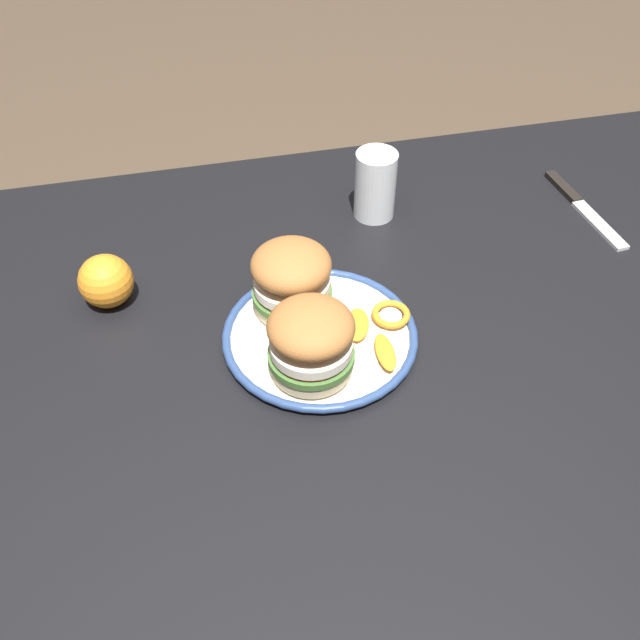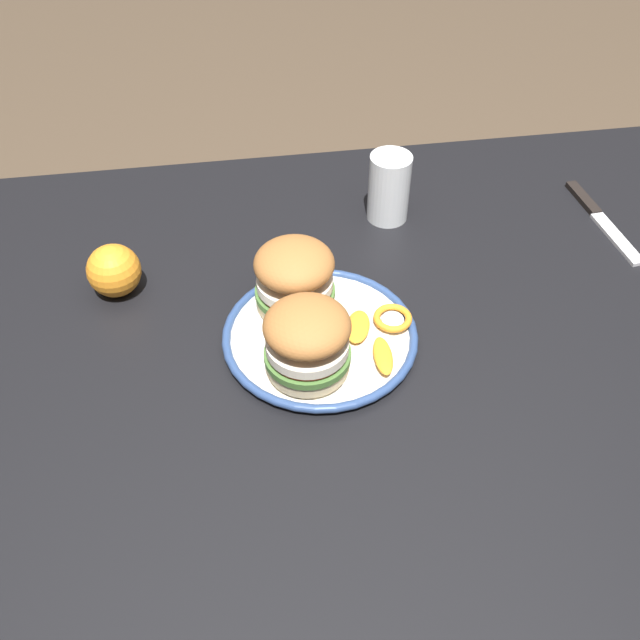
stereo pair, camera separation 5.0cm
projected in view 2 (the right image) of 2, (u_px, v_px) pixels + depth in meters
name	position (u px, v px, depth m)	size (l,w,h in m)	color
ground_plane	(348.00, 597.00, 1.46)	(8.00, 8.00, 0.00)	#4C3D2D
dining_table	(361.00, 400.00, 1.00)	(1.49, 1.04, 0.73)	black
dinner_plate	(320.00, 336.00, 0.96)	(0.27, 0.27, 0.02)	silver
sandwich_half_left	(307.00, 339.00, 0.88)	(0.11, 0.11, 0.10)	beige
sandwich_half_right	(295.00, 277.00, 0.96)	(0.13, 0.13, 0.10)	beige
orange_peel_curled	(393.00, 318.00, 0.97)	(0.07, 0.07, 0.01)	orange
orange_peel_strip_long	(355.00, 327.00, 0.96)	(0.05, 0.07, 0.01)	orange
orange_peel_strip_short	(383.00, 356.00, 0.92)	(0.03, 0.07, 0.01)	orange
drinking_glass	(389.00, 191.00, 1.14)	(0.07, 0.07, 0.11)	white
whole_orange	(114.00, 271.00, 1.02)	(0.08, 0.08, 0.08)	orange
table_knife	(598.00, 216.00, 1.17)	(0.04, 0.22, 0.01)	silver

